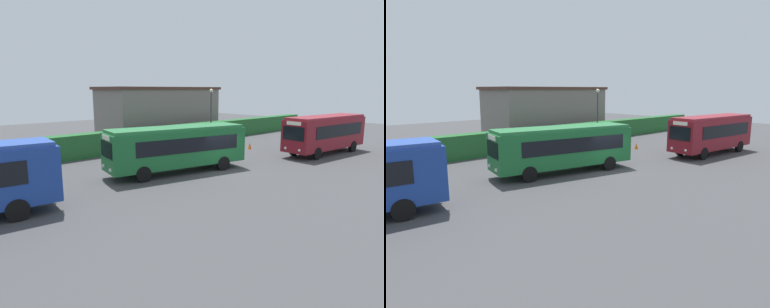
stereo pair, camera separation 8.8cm
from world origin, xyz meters
The scene contains 9 objects.
ground_plane centered at (0.00, 0.00, 0.00)m, with size 87.92×87.92×0.00m, color #424244.
bus_green centered at (-2.43, 1.78, 1.81)m, with size 10.06×4.44×3.13m.
bus_maroon centered at (11.51, -1.87, 1.91)m, with size 9.49×3.22×3.34m.
person_left centered at (-1.22, 4.51, 0.95)m, with size 0.56×0.49×1.81m.
person_center centered at (11.97, 1.25, 1.02)m, with size 0.43×0.52×1.92m.
hedge_row centered at (0.00, 10.91, 0.99)m, with size 55.96×1.39×1.99m, color #245E2C.
depot_building centered at (7.18, 15.99, 2.94)m, with size 14.16×6.12×5.86m.
traffic_cone centered at (8.66, 4.09, 0.30)m, with size 0.36×0.36×0.60m, color orange.
lamppost centered at (8.06, 8.65, 3.52)m, with size 0.36×0.36×5.64m.
Camera 2 is at (-17.17, -15.51, 5.59)m, focal length 31.84 mm.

